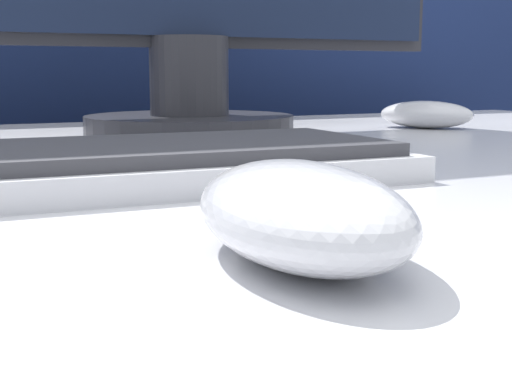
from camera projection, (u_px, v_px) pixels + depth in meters
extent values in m
ellipsoid|color=silver|center=(301.00, 212.00, 0.25)|extent=(0.08, 0.13, 0.04)
cube|color=silver|center=(64.00, 174.00, 0.41)|extent=(0.42, 0.16, 0.02)
cube|color=#38383D|center=(64.00, 153.00, 0.41)|extent=(0.39, 0.14, 0.01)
cylinder|color=#28282D|center=(190.00, 124.00, 0.78)|extent=(0.23, 0.23, 0.02)
cylinder|color=#28282D|center=(189.00, 76.00, 0.77)|extent=(0.09, 0.09, 0.08)
ellipsoid|color=silver|center=(426.00, 115.00, 0.85)|extent=(0.12, 0.13, 0.03)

